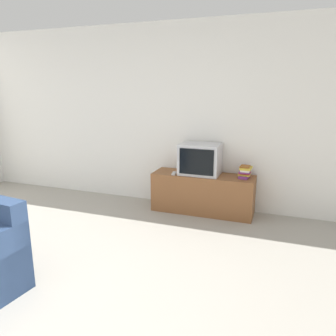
{
  "coord_description": "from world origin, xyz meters",
  "views": [
    {
      "loc": [
        1.93,
        -1.49,
        1.7
      ],
      "look_at": [
        0.51,
        2.38,
        0.69
      ],
      "focal_mm": 35.0,
      "sensor_mm": 36.0,
      "label": 1
    }
  ],
  "objects_px": {
    "book_stack": "(245,172)",
    "remote_on_stand": "(174,173)",
    "tv_stand": "(203,193)",
    "television": "(200,159)"
  },
  "relations": [
    {
      "from": "tv_stand",
      "to": "remote_on_stand",
      "type": "relative_size",
      "value": 9.3
    },
    {
      "from": "television",
      "to": "remote_on_stand",
      "type": "distance_m",
      "value": 0.41
    },
    {
      "from": "television",
      "to": "remote_on_stand",
      "type": "bearing_deg",
      "value": -158.16
    },
    {
      "from": "television",
      "to": "remote_on_stand",
      "type": "height_order",
      "value": "television"
    },
    {
      "from": "tv_stand",
      "to": "book_stack",
      "type": "relative_size",
      "value": 5.75
    },
    {
      "from": "tv_stand",
      "to": "television",
      "type": "distance_m",
      "value": 0.49
    },
    {
      "from": "tv_stand",
      "to": "book_stack",
      "type": "bearing_deg",
      "value": 3.08
    },
    {
      "from": "book_stack",
      "to": "remote_on_stand",
      "type": "height_order",
      "value": "book_stack"
    },
    {
      "from": "tv_stand",
      "to": "television",
      "type": "bearing_deg",
      "value": 166.48
    },
    {
      "from": "remote_on_stand",
      "to": "book_stack",
      "type": "bearing_deg",
      "value": 9.07
    }
  ]
}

